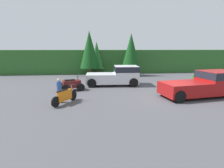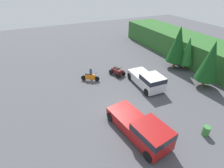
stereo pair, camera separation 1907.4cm
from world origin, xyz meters
name	(u,v)px [view 2 (the right image)]	position (x,y,z in m)	size (l,w,h in m)	color
ground_plane	(124,116)	(0.00, 0.00, 0.00)	(80.00, 80.00, 0.00)	#4C4C51
tree_left	(178,44)	(-6.12, 11.45, 3.46)	(2.59, 2.59, 5.88)	brown
tree_mid_left	(188,51)	(-5.16, 12.47, 2.68)	(2.01, 2.01, 4.56)	brown
tree_mid_right	(210,61)	(-0.64, 11.03, 3.28)	(2.46, 2.46, 5.58)	brown
pickup_truck_red	(142,128)	(2.87, -0.01, 1.01)	(6.23, 3.09, 1.91)	maroon
pickup_truck_second	(148,80)	(-3.33, 4.90, 1.00)	(5.16, 2.48, 1.91)	silver
dirt_bike	(90,77)	(-7.62, -0.72, 0.48)	(1.38, 2.03, 1.16)	black
quad_atv	(117,71)	(-7.59, 3.03, 0.50)	(2.27, 1.72, 1.25)	black
rider_person	(91,73)	(-8.00, -0.48, 0.89)	(0.48, 0.48, 1.65)	black
steel_barrel	(206,131)	(4.87, 4.92, 0.44)	(0.58, 0.58, 0.88)	#387A38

